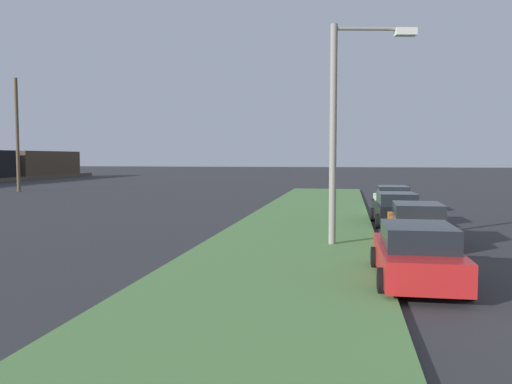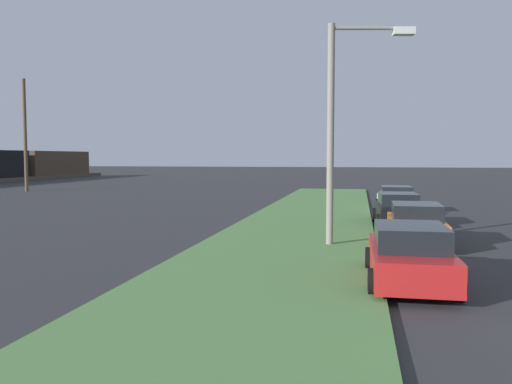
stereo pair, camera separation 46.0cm
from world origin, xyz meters
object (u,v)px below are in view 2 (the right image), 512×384
Objects in this scene: parked_car_red at (409,255)px; streetlight at (341,118)px; parked_car_orange at (416,225)px; parked_car_white at (396,200)px; distant_utility_pole at (25,135)px; parked_car_black at (397,209)px.

streetlight is (4.91, 1.84, 3.67)m from parked_car_red.
parked_car_orange is 10.91m from parked_car_white.
distant_utility_pole reaches higher than parked_car_white.
distant_utility_pole is at bearing 55.14° from parked_car_orange.
parked_car_red is at bearing -133.29° from distant_utility_pole.
parked_car_white is at bearing -3.23° from parked_car_red.
streetlight reaches higher than parked_car_orange.
streetlight reaches higher than parked_car_white.
parked_car_orange is 1.00× the size of parked_car_white.
parked_car_white is 33.68m from distant_utility_pole.
parked_car_orange is 0.99× the size of parked_car_black.
parked_car_orange is 5.31m from parked_car_black.
parked_car_black is at bearing 3.92° from parked_car_orange.
parked_car_red is at bearing 176.20° from parked_car_white.
parked_car_black is 0.58× the size of streetlight.
distant_utility_pole is (17.44, 30.96, 4.28)m from parked_car_black.
distant_utility_pole is (22.74, 31.21, 4.28)m from parked_car_orange.
distant_utility_pole reaches higher than parked_car_orange.
parked_car_white is at bearing 1.03° from parked_car_orange.
parked_car_red is 1.00× the size of parked_car_orange.
parked_car_black is 1.01× the size of parked_car_white.
distant_utility_pole is (28.69, 30.46, 4.28)m from parked_car_red.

